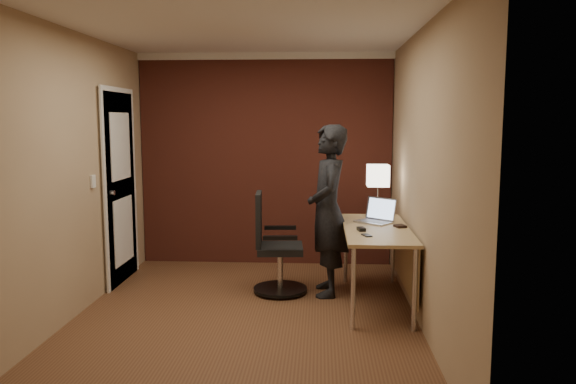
% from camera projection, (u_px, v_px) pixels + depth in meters
% --- Properties ---
extents(room, '(4.00, 4.00, 4.00)m').
position_uv_depth(room, '(238.00, 152.00, 6.26)').
color(room, brown).
rests_on(room, ground).
extents(desk, '(0.60, 1.50, 0.73)m').
position_uv_depth(desk, '(384.00, 241.00, 5.24)').
color(desk, tan).
rests_on(desk, ground).
extents(desk_lamp, '(0.22, 0.22, 0.54)m').
position_uv_depth(desk_lamp, '(378.00, 176.00, 5.78)').
color(desk_lamp, silver).
rests_on(desk_lamp, desk).
extents(laptop, '(0.42, 0.41, 0.23)m').
position_uv_depth(laptop, '(377.00, 216.00, 5.50)').
color(laptop, silver).
rests_on(laptop, desk).
extents(mouse, '(0.08, 0.11, 0.03)m').
position_uv_depth(mouse, '(361.00, 229.00, 5.06)').
color(mouse, black).
rests_on(mouse, desk).
extents(phone, '(0.09, 0.13, 0.01)m').
position_uv_depth(phone, '(367.00, 235.00, 4.85)').
color(phone, black).
rests_on(phone, desk).
extents(wallet, '(0.12, 0.13, 0.02)m').
position_uv_depth(wallet, '(400.00, 226.00, 5.23)').
color(wallet, black).
rests_on(wallet, desk).
extents(office_chair, '(0.54, 0.57, 0.99)m').
position_uv_depth(office_chair, '(274.00, 250.00, 5.58)').
color(office_chair, black).
rests_on(office_chair, ground).
extents(person, '(0.44, 0.64, 1.68)m').
position_uv_depth(person, '(328.00, 211.00, 5.50)').
color(person, black).
rests_on(person, ground).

